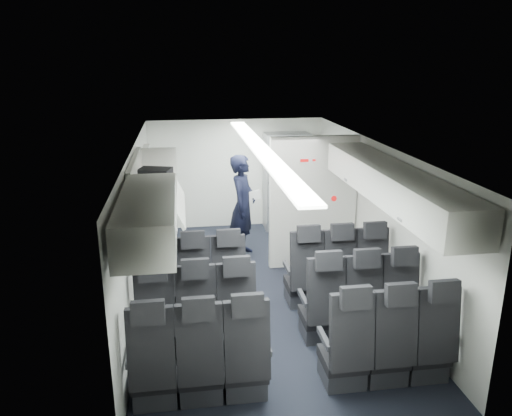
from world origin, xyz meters
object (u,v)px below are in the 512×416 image
object	(u,v)px
seat_row_mid	(279,313)
carry_on_bag	(155,178)
boarding_door	(149,203)
seat_row_rear	(296,357)
flight_attendant	(243,206)
galley_unit	(286,181)
seat_row_front	(266,281)

from	to	relation	value
seat_row_mid	carry_on_bag	distance (m)	2.37
seat_row_mid	carry_on_bag	size ratio (longest dim) A/B	8.14
seat_row_mid	boarding_door	xyz separation A→B (m)	(-1.64, 2.99, 0.55)
seat_row_rear	flight_attendant	bearing A→B (deg)	91.08
carry_on_bag	galley_unit	bearing A→B (deg)	67.30
boarding_door	galley_unit	bearing A→B (deg)	24.28
galley_unit	seat_row_rear	bearing A→B (deg)	-100.65
seat_row_rear	galley_unit	world-z (taller)	galley_unit
galley_unit	seat_row_front	bearing A→B (deg)	-106.28
seat_row_rear	flight_attendant	distance (m)	3.79
seat_row_rear	flight_attendant	size ratio (longest dim) A/B	1.89
seat_row_mid	carry_on_bag	xyz separation A→B (m)	(-1.41, 1.29, 1.39)
seat_row_rear	galley_unit	xyz separation A→B (m)	(0.95, 5.05, 0.55)
seat_row_rear	flight_attendant	xyz separation A→B (m)	(-0.07, 3.76, 0.48)
seat_row_rear	carry_on_bag	distance (m)	2.96
seat_row_front	galley_unit	xyz separation A→B (m)	(0.95, 3.25, 0.55)
galley_unit	carry_on_bag	xyz separation A→B (m)	(-2.36, -2.86, 0.84)
seat_row_rear	boarding_door	world-z (taller)	boarding_door
seat_row_mid	galley_unit	world-z (taller)	galley_unit
seat_row_front	carry_on_bag	distance (m)	2.02
galley_unit	carry_on_bag	bearing A→B (deg)	-129.56
galley_unit	boarding_door	distance (m)	2.84
seat_row_mid	seat_row_rear	bearing A→B (deg)	-90.00
galley_unit	flight_attendant	world-z (taller)	galley_unit
seat_row_front	flight_attendant	distance (m)	2.02
seat_row_mid	boarding_door	bearing A→B (deg)	118.77
seat_row_mid	galley_unit	size ratio (longest dim) A/B	1.75
seat_row_front	galley_unit	bearing A→B (deg)	73.72
seat_row_front	seat_row_mid	world-z (taller)	same
boarding_door	carry_on_bag	bearing A→B (deg)	-82.43
boarding_door	flight_attendant	world-z (taller)	boarding_door
seat_row_mid	flight_attendant	bearing A→B (deg)	91.42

